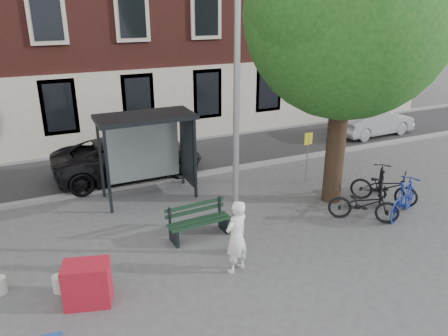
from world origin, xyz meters
name	(u,v)px	position (x,y,z in m)	size (l,w,h in m)	color
ground	(235,253)	(0.00, 0.00, 0.00)	(90.00, 90.00, 0.00)	#4C4C4F
road	(154,162)	(0.00, 7.00, 0.01)	(40.00, 4.00, 0.01)	#28282B
curb_near	(171,179)	(0.00, 5.00, 0.06)	(40.00, 0.25, 0.12)	gray
curb_far	(141,146)	(0.00, 9.00, 0.06)	(40.00, 0.25, 0.12)	gray
lamppost	(236,143)	(0.00, 0.00, 2.78)	(0.28, 0.35, 6.11)	#9EA0A3
tree_right	(353,5)	(4.01, 1.38, 5.62)	(5.76, 5.60, 8.20)	black
bus_shelter	(158,136)	(-0.61, 4.11, 1.92)	(2.85, 1.45, 2.62)	#1E2328
painter	(236,237)	(-0.30, -0.68, 0.86)	(0.63, 0.41, 1.72)	white
bench	(199,223)	(-0.50, 1.11, 0.39)	(1.68, 0.65, 0.85)	#1E2328
bike_a	(364,204)	(3.95, 0.04, 0.50)	(0.66, 1.90, 1.00)	black
bike_b	(404,198)	(5.15, -0.21, 0.56)	(0.52, 1.85, 1.11)	navy
bike_c	(384,187)	(5.28, 0.68, 0.51)	(0.68, 1.95, 1.02)	black
bike_d	(381,183)	(5.38, 0.91, 0.53)	(0.50, 1.76, 1.06)	black
car_dark	(129,157)	(-1.16, 6.00, 0.70)	(2.32, 5.04, 1.40)	black
car_silver	(375,122)	(10.08, 6.35, 0.63)	(1.33, 3.81, 1.25)	#A4A6AB
red_stand	(87,284)	(-3.50, -0.46, 0.45)	(0.90, 0.60, 0.90)	#AA1628
bucket_b	(59,284)	(-4.01, 0.18, 0.18)	(0.28, 0.28, 0.36)	silver
bucket_c	(0,286)	(-5.15, 0.63, 0.18)	(0.28, 0.28, 0.36)	silver
notice_sign	(308,148)	(4.07, 2.95, 1.23)	(0.30, 0.04, 1.74)	#9EA0A3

